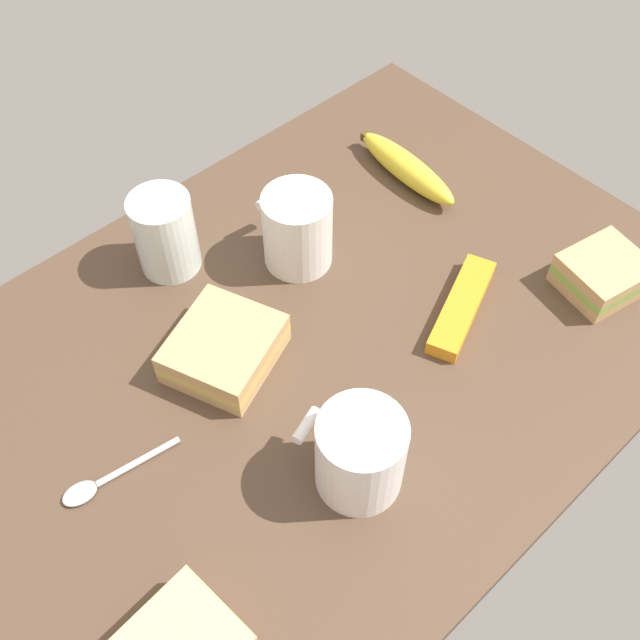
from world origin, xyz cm
name	(u,v)px	position (x,y,z in cm)	size (l,w,h in cm)	color
tabletop	(320,341)	(0.00, 0.00, 1.00)	(90.00, 64.00, 2.00)	#4C3828
coffee_mug_black	(360,453)	(-9.19, -15.69, 7.12)	(8.79, 11.26, 9.97)	white
coffee_mug_milky	(297,229)	(6.18, 10.78, 7.21)	(8.46, 10.76, 10.14)	white
sandwich_side	(224,349)	(-10.12, 4.72, 4.20)	(14.83, 14.18, 4.40)	tan
sandwich_extra	(603,274)	(30.08, -17.38, 4.20)	(10.71, 9.97, 4.40)	tan
glass_of_milk	(166,238)	(-6.04, 20.86, 6.58)	(7.49, 7.49, 10.49)	silver
banana	(407,168)	(26.85, 11.81, 3.87)	(4.98, 18.02, 3.75)	yellow
spoon	(103,481)	(-28.51, 1.25, 2.38)	(12.92, 3.52, 0.80)	silver
snack_bar	(462,307)	(14.68, -8.72, 3.00)	(14.93, 3.63, 2.00)	orange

